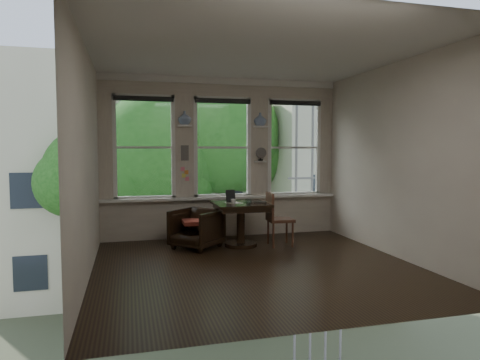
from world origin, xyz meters
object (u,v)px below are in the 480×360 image
object	(u,v)px
table	(241,224)
mug	(233,201)
laptop	(257,203)
armchair_left	(196,229)
side_chair_right	(280,219)

from	to	relation	value
table	mug	bearing A→B (deg)	-143.09
table	laptop	xyz separation A→B (m)	(0.25, -0.15, 0.39)
armchair_left	laptop	distance (m)	1.12
table	side_chair_right	world-z (taller)	side_chair_right
laptop	armchair_left	bearing A→B (deg)	-176.52
side_chair_right	laptop	distance (m)	0.52
table	armchair_left	xyz separation A→B (m)	(-0.77, 0.02, -0.04)
table	armchair_left	bearing A→B (deg)	178.36
side_chair_right	laptop	xyz separation A→B (m)	(-0.42, -0.01, 0.30)
side_chair_right	mug	world-z (taller)	side_chair_right
armchair_left	side_chair_right	distance (m)	1.45
armchair_left	side_chair_right	bearing A→B (deg)	39.34
mug	laptop	bearing A→B (deg)	-3.32
side_chair_right	laptop	bearing A→B (deg)	94.26
table	side_chair_right	size ratio (longest dim) A/B	0.98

